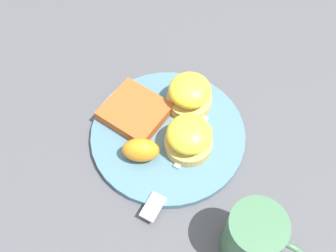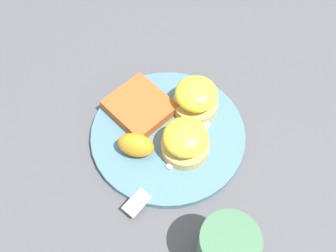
# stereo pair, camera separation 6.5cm
# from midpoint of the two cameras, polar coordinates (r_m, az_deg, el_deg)

# --- Properties ---
(ground_plane) EXTENTS (1.10, 1.10, 0.00)m
(ground_plane) POSITION_cam_midpoint_polar(r_m,az_deg,el_deg) (0.68, -2.73, -1.73)
(ground_plane) COLOR #4C4C51
(plate) EXTENTS (0.26, 0.26, 0.01)m
(plate) POSITION_cam_midpoint_polar(r_m,az_deg,el_deg) (0.67, -2.76, -1.44)
(plate) COLOR slate
(plate) RESTS_ON ground_plane
(sandwich_benedict_left) EXTENTS (0.08, 0.08, 0.06)m
(sandwich_benedict_left) POSITION_cam_midpoint_polar(r_m,az_deg,el_deg) (0.63, 0.11, -1.90)
(sandwich_benedict_left) COLOR tan
(sandwich_benedict_left) RESTS_ON plate
(sandwich_benedict_right) EXTENTS (0.08, 0.08, 0.06)m
(sandwich_benedict_right) POSITION_cam_midpoint_polar(r_m,az_deg,el_deg) (0.67, 0.41, 4.48)
(sandwich_benedict_right) COLOR tan
(sandwich_benedict_right) RESTS_ON plate
(hashbrown_patty) EXTENTS (0.11, 0.11, 0.02)m
(hashbrown_patty) POSITION_cam_midpoint_polar(r_m,az_deg,el_deg) (0.68, -7.53, 1.88)
(hashbrown_patty) COLOR #B25424
(hashbrown_patty) RESTS_ON plate
(orange_wedge) EXTENTS (0.07, 0.06, 0.04)m
(orange_wedge) POSITION_cam_midpoint_polar(r_m,az_deg,el_deg) (0.63, -6.94, -3.74)
(orange_wedge) COLOR orange
(orange_wedge) RESTS_ON plate
(fork) EXTENTS (0.03, 0.21, 0.00)m
(fork) POSITION_cam_midpoint_polar(r_m,az_deg,el_deg) (0.63, -2.08, -6.80)
(fork) COLOR silver
(fork) RESTS_ON plate
(cup) EXTENTS (0.11, 0.08, 0.10)m
(cup) POSITION_cam_midpoint_polar(r_m,az_deg,el_deg) (0.56, 8.99, -15.87)
(cup) COLOR #42704C
(cup) RESTS_ON ground_plane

